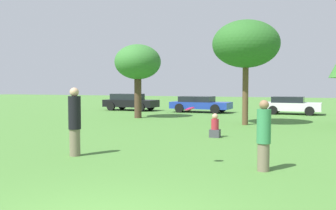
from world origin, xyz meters
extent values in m
cylinder|color=#726651|center=(-3.59, 4.59, 0.39)|extent=(0.30, 0.30, 0.77)
cylinder|color=black|center=(-3.59, 4.59, 1.24)|extent=(0.35, 0.35, 0.94)
sphere|color=tan|center=(-3.59, 4.59, 1.83)|extent=(0.26, 0.26, 0.26)
cylinder|color=#726651|center=(1.69, 4.59, 0.33)|extent=(0.28, 0.28, 0.66)
cylinder|color=#337F4C|center=(1.69, 4.59, 1.06)|extent=(0.33, 0.33, 0.81)
sphere|color=#8C6647|center=(1.69, 4.59, 1.57)|extent=(0.23, 0.23, 0.23)
cylinder|color=#F21E72|center=(-0.10, 4.47, 1.44)|extent=(0.24, 0.24, 0.13)
cube|color=#3F3F47|center=(-0.78, 9.76, 0.15)|extent=(0.39, 0.33, 0.31)
cylinder|color=#A52633|center=(-0.78, 9.76, 0.51)|extent=(0.29, 0.29, 0.41)
sphere|color=tan|center=(-0.78, 9.76, 0.82)|extent=(0.23, 0.23, 0.23)
cylinder|color=#473323|center=(-7.34, 16.52, 1.33)|extent=(0.44, 0.44, 2.67)
ellipsoid|color=#33702D|center=(-7.34, 16.52, 3.45)|extent=(2.84, 2.84, 2.14)
cylinder|color=brown|center=(-0.47, 14.80, 1.59)|extent=(0.30, 0.30, 3.17)
ellipsoid|color=#286023|center=(-0.47, 14.80, 4.10)|extent=(3.38, 3.38, 2.40)
cube|color=black|center=(-10.87, 22.56, 0.57)|extent=(4.35, 1.93, 0.56)
cube|color=black|center=(-11.20, 22.57, 1.09)|extent=(2.42, 1.64, 0.48)
cylinder|color=black|center=(-9.51, 23.37, 0.34)|extent=(0.69, 0.24, 0.68)
cylinder|color=black|center=(-9.59, 21.63, 0.34)|extent=(0.69, 0.24, 0.68)
cylinder|color=black|center=(-12.16, 23.48, 0.34)|extent=(0.69, 0.24, 0.68)
cylinder|color=black|center=(-12.24, 21.74, 0.34)|extent=(0.69, 0.24, 0.68)
cube|color=#1E389E|center=(-5.03, 22.49, 0.53)|extent=(4.46, 2.03, 0.49)
cube|color=black|center=(-5.36, 22.50, 0.99)|extent=(2.48, 1.73, 0.42)
cylinder|color=black|center=(-3.63, 23.35, 0.33)|extent=(0.68, 0.24, 0.67)
cylinder|color=black|center=(-3.71, 21.51, 0.33)|extent=(0.68, 0.24, 0.67)
cylinder|color=black|center=(-6.35, 23.47, 0.33)|extent=(0.68, 0.24, 0.67)
cylinder|color=black|center=(-6.43, 21.62, 0.33)|extent=(0.68, 0.24, 0.67)
cube|color=silver|center=(1.40, 23.03, 0.53)|extent=(3.88, 1.91, 0.55)
cube|color=black|center=(1.11, 23.04, 1.02)|extent=(2.16, 1.63, 0.42)
cylinder|color=black|center=(2.61, 23.86, 0.31)|extent=(0.62, 0.22, 0.61)
cylinder|color=black|center=(2.54, 22.10, 0.31)|extent=(0.62, 0.22, 0.61)
cylinder|color=black|center=(0.25, 23.96, 0.31)|extent=(0.62, 0.22, 0.61)
cylinder|color=black|center=(0.18, 22.20, 0.31)|extent=(0.62, 0.22, 0.61)
camera|label=1|loc=(2.76, -4.42, 2.03)|focal=40.23mm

